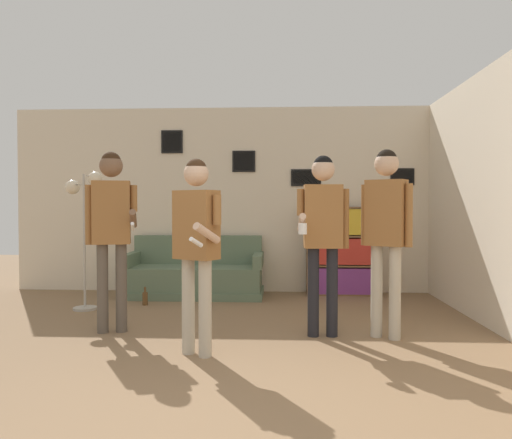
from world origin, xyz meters
TOP-DOWN VIEW (x-y plane):
  - wall_back at (0.00, 4.80)m, footprint 7.27×0.08m
  - wall_right at (2.47, 2.39)m, footprint 0.06×7.17m
  - couch at (-0.89, 4.38)m, footprint 1.91×0.80m
  - bookshelf at (1.18, 4.58)m, footprint 1.00×0.30m
  - floor_lamp at (-2.06, 3.37)m, footprint 0.45×0.28m
  - person_player_foreground_left at (-1.36, 2.32)m, footprint 0.56×0.44m
  - person_player_foreground_center at (-0.39, 1.61)m, footprint 0.45×0.59m
  - person_watcher_holding_cup at (0.72, 2.27)m, footprint 0.50×0.44m
  - person_spectator_near_bookshelf at (1.31, 2.24)m, footprint 0.43×0.36m
  - bottle_on_floor at (-1.41, 3.68)m, footprint 0.07×0.07m
  - drinking_cup at (1.09, 4.58)m, footprint 0.08×0.08m

SIDE VIEW (x-z plane):
  - bottle_on_floor at x=-1.41m, z-range -0.03..0.21m
  - couch at x=-0.89m, z-range -0.13..0.69m
  - bookshelf at x=1.18m, z-range 0.00..1.24m
  - person_player_foreground_center at x=-0.39m, z-range 0.19..1.84m
  - person_watcher_holding_cup at x=0.72m, z-range 0.21..1.95m
  - person_spectator_near_bookshelf at x=1.31m, z-range 0.22..2.01m
  - person_player_foreground_left at x=-1.36m, z-range 0.22..2.01m
  - floor_lamp at x=-2.06m, z-range 0.38..2.05m
  - drinking_cup at x=1.09m, z-range 1.25..1.34m
  - wall_right at x=2.47m, z-range 0.00..2.70m
  - wall_back at x=0.00m, z-range 0.00..2.70m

